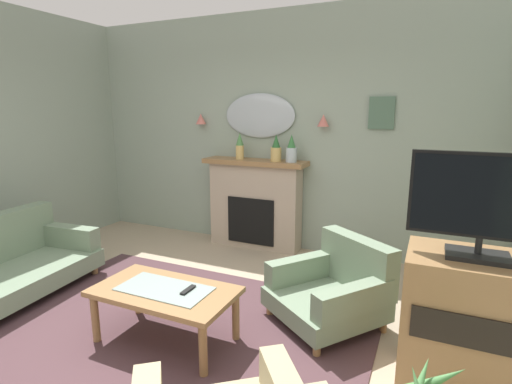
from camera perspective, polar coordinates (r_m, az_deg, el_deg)
name	(u,v)px	position (r m, az deg, el deg)	size (l,w,h in m)	color
floor	(152,352)	(3.38, -14.94, -21.51)	(6.42, 6.12, 0.10)	tan
wall_back	(277,133)	(5.11, 3.04, 8.57)	(6.42, 0.10, 2.98)	#93A393
patterned_rug	(167,332)	(3.48, -12.80, -19.23)	(3.20, 2.40, 0.01)	#4C3338
fireplace	(255,204)	(5.12, -0.16, -1.82)	(1.36, 0.36, 1.16)	tan
mantel_vase_left	(240,146)	(5.06, -2.37, 6.66)	(0.10, 0.10, 0.34)	tan
mantel_vase_centre	(276,150)	(4.86, 2.93, 6.16)	(0.13, 0.13, 0.33)	tan
mantel_vase_right	(291,150)	(4.79, 5.17, 6.07)	(0.13, 0.13, 0.34)	silver
wall_mirror	(259,116)	(5.11, 0.51, 11.05)	(0.96, 0.06, 0.56)	#B2BCC6
wall_sconce_left	(201,119)	(5.46, -8.02, 10.47)	(0.14, 0.14, 0.14)	#D17066
wall_sconce_right	(323,121)	(4.78, 9.77, 10.21)	(0.14, 0.14, 0.14)	#D17066
framed_picture	(382,113)	(4.71, 17.80, 10.89)	(0.28, 0.03, 0.36)	#4C6B56
coffee_table	(165,296)	(3.20, -13.14, -14.49)	(1.10, 0.60, 0.45)	olive
tv_remote	(188,290)	(3.10, -9.86, -13.91)	(0.04, 0.16, 0.02)	black
armchair_in_corner	(334,287)	(3.50, 11.30, -13.44)	(1.13, 1.14, 0.71)	gray
tv_cabinet	(469,323)	(2.98, 28.52, -16.38)	(0.80, 0.57, 0.90)	olive
tv_flatscreen	(484,203)	(2.70, 30.23, -1.42)	(0.84, 0.24, 0.65)	black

